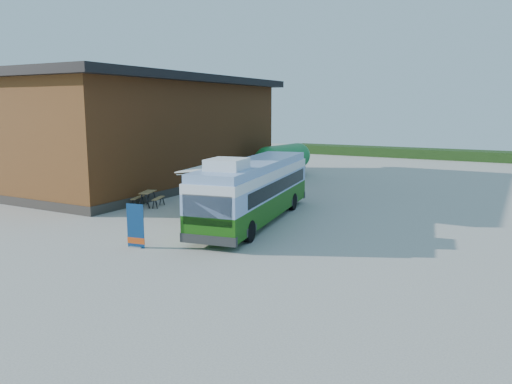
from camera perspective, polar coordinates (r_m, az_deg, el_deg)
The scene contains 10 objects.
ground at distance 22.07m, azimuth -6.68°, elevation -4.58°, with size 100.00×100.00×0.00m, color #BCB7AD.
barn at distance 35.78m, azimuth -11.36°, elevation 6.59°, with size 9.60×21.20×7.50m.
hedge at distance 55.82m, azimuth 23.97°, elevation 3.81°, with size 40.00×3.00×1.00m, color #264419.
bus at distance 23.62m, azimuth -0.19°, elevation 0.40°, with size 4.06×11.13×3.35m.
awning at distance 25.03m, azimuth -4.65°, elevation 2.84°, with size 2.94×4.12×0.49m.
banner at distance 19.95m, azimuth -13.60°, elevation -4.22°, with size 0.75×0.26×1.74m.
picnic_table at distance 28.00m, azimuth -12.26°, elevation -0.38°, with size 1.81×1.71×0.84m.
person_a at distance 31.32m, azimuth 1.18°, elevation 1.43°, with size 0.67×0.44×1.83m, color #999999.
person_b at distance 32.10m, azimuth 0.95°, elevation 1.42°, with size 0.77×0.60×1.59m, color #999999.
slurry_tanker at distance 38.71m, azimuth 3.14°, elevation 3.82°, with size 2.46×6.86×2.54m.
Camera 1 is at (12.40, -17.43, 5.42)m, focal length 35.00 mm.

